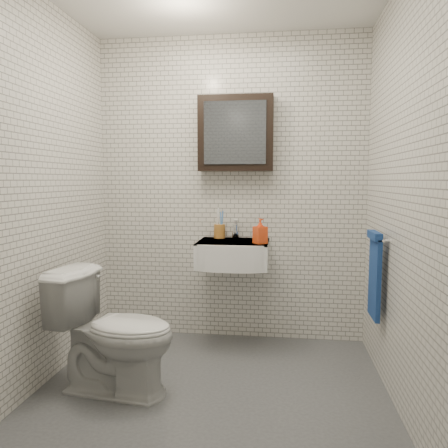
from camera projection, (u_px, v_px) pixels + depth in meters
name	position (u px, v px, depth m)	size (l,w,h in m)	color
ground	(212.00, 390.00, 2.76)	(2.20, 2.00, 0.01)	#46484D
room_shell	(211.00, 157.00, 2.61)	(2.22, 2.02, 2.51)	silver
washbasin	(233.00, 254.00, 3.40)	(0.55, 0.50, 0.20)	white
faucet	(235.00, 230.00, 3.58)	(0.06, 0.20, 0.15)	silver
mirror_cabinet	(236.00, 134.00, 3.50)	(0.60, 0.15, 0.60)	black
towel_rail	(375.00, 271.00, 2.90)	(0.09, 0.30, 0.58)	silver
toothbrush_cup	(219.00, 230.00, 3.61)	(0.11, 0.11, 0.25)	#A66A29
soap_bottle	(260.00, 231.00, 3.29)	(0.09, 0.09, 0.19)	orange
toilet	(115.00, 332.00, 2.72)	(0.43, 0.76, 0.78)	silver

